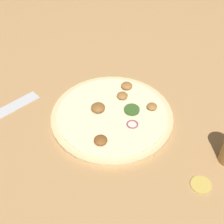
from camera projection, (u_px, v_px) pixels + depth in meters
name	position (u px, v px, depth m)	size (l,w,h in m)	color
ground_plane	(112.00, 117.00, 0.86)	(3.00, 3.00, 0.00)	tan
pizza	(112.00, 115.00, 0.85)	(0.33, 0.33, 0.03)	beige
loose_cap	(201.00, 184.00, 0.70)	(0.05, 0.05, 0.01)	gold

